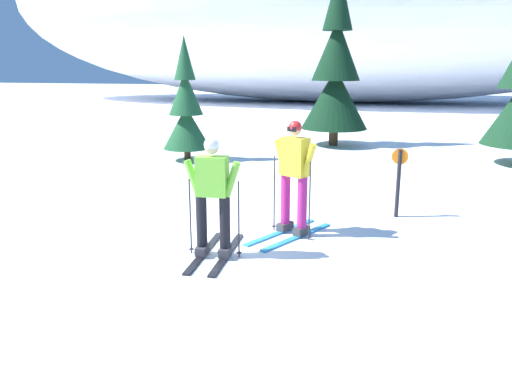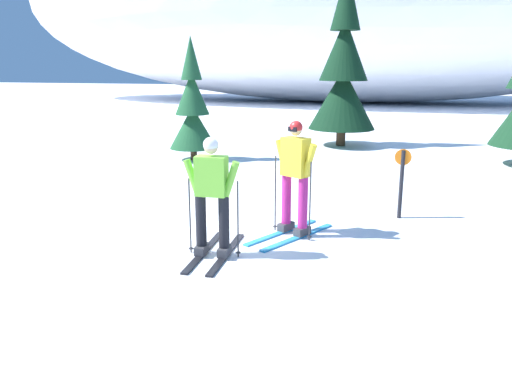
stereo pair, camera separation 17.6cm
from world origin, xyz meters
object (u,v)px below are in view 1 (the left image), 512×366
(skier_lime_jacket, at_px, (213,196))
(pine_tree_center_left, at_px, (336,73))
(skier_yellow_jacket, at_px, (294,176))
(trail_marker_post, at_px, (399,178))
(pine_tree_far_left, at_px, (186,109))

(skier_lime_jacket, xyz_separation_m, pine_tree_center_left, (0.78, 10.36, 1.49))
(skier_yellow_jacket, xyz_separation_m, pine_tree_center_left, (-0.15, 9.17, 1.42))
(skier_yellow_jacket, relative_size, pine_tree_center_left, 0.32)
(skier_yellow_jacket, height_order, trail_marker_post, skier_yellow_jacket)
(pine_tree_center_left, xyz_separation_m, trail_marker_post, (1.78, -7.84, -1.67))
(skier_yellow_jacket, xyz_separation_m, trail_marker_post, (1.64, 1.33, -0.25))
(pine_tree_far_left, relative_size, trail_marker_post, 2.79)
(pine_tree_center_left, bearing_deg, trail_marker_post, -77.20)
(trail_marker_post, bearing_deg, pine_tree_far_left, 143.30)
(pine_tree_center_left, relative_size, trail_marker_post, 4.63)
(skier_lime_jacket, height_order, trail_marker_post, skier_lime_jacket)
(pine_tree_center_left, bearing_deg, skier_yellow_jacket, -89.09)
(skier_lime_jacket, relative_size, pine_tree_far_left, 0.49)
(skier_lime_jacket, distance_m, trail_marker_post, 3.60)
(pine_tree_far_left, height_order, trail_marker_post, pine_tree_far_left)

